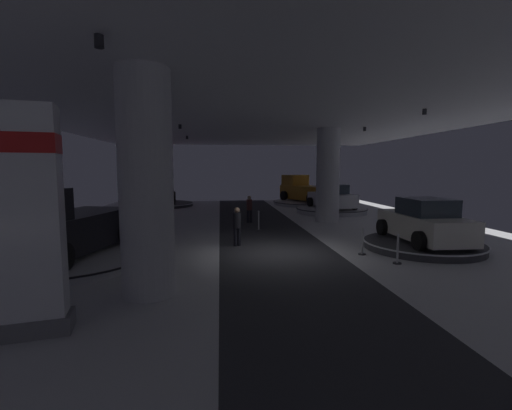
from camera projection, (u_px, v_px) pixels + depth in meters
The scene contains 20 objects.
ground at pixel (278, 253), 13.05m from camera, with size 24.00×44.00×0.06m.
ceiling_with_spotlights at pixel (279, 101), 12.48m from camera, with size 24.00×44.00×0.39m.
column_right at pixel (328, 176), 20.58m from camera, with size 1.37×1.37×5.50m.
column_left at pixel (146, 185), 8.48m from camera, with size 1.30×1.30×5.50m.
brand_sign_pylon at pixel (29, 218), 6.43m from camera, with size 1.37×0.90×4.31m.
display_platform_near_left at pixel (67, 258), 11.70m from camera, with size 5.68×5.68×0.26m.
pickup_truck_near_left at pixel (59, 229), 11.27m from camera, with size 3.59×5.64×2.30m.
display_platform_deep_left at pixel (160, 204), 29.56m from camera, with size 5.68×5.68×0.27m.
pickup_truck_deep_left at pixel (160, 192), 29.76m from camera, with size 3.14×5.51×2.30m.
display_platform_far_right at pixel (331, 210), 25.05m from camera, with size 5.04×5.04×0.34m.
display_car_far_right at pixel (332, 197), 24.93m from camera, with size 2.85×4.47×1.71m.
display_platform_deep_right at pixel (307, 203), 30.97m from camera, with size 5.98×5.98×0.29m.
pickup_truck_deep_right at pixel (305, 190), 31.13m from camera, with size 4.37×5.68×2.30m.
display_platform_near_right at pixel (422, 245), 13.67m from camera, with size 4.49×4.49×0.30m.
display_car_near_right at pixel (424, 222), 13.54m from camera, with size 2.25×4.26×1.71m.
visitor_walking_near at pixel (237, 224), 14.14m from camera, with size 0.32×0.32×1.59m.
visitor_walking_far at pixel (249, 207), 20.28m from camera, with size 0.32×0.32×1.59m.
stanchion_a at pixel (259, 223), 17.88m from camera, with size 0.28×0.28×1.01m.
stanchion_b at pixel (398, 253), 11.51m from camera, with size 0.28×0.28×1.01m.
stanchion_c at pixel (362, 245), 12.74m from camera, with size 0.28×0.28×1.01m.
Camera 1 is at (-2.15, -12.64, 3.13)m, focal length 24.43 mm.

